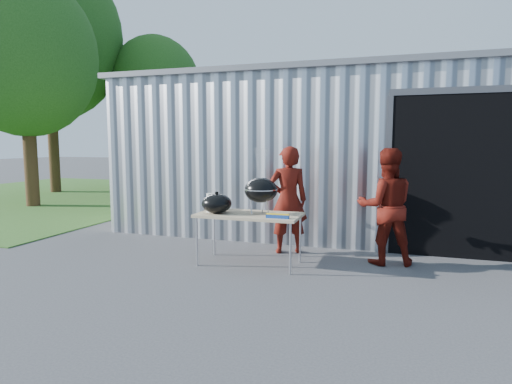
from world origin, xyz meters
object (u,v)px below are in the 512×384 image
(kettle_grill, at_px, (261,186))
(person_bystander, at_px, (386,207))
(folding_table, at_px, (249,216))
(person_cook, at_px, (288,200))

(kettle_grill, height_order, person_bystander, kettle_grill)
(folding_table, relative_size, person_bystander, 0.88)
(kettle_grill, xyz_separation_m, person_bystander, (1.71, 0.63, -0.31))
(person_cook, distance_m, person_bystander, 1.52)
(kettle_grill, distance_m, person_bystander, 1.85)
(folding_table, distance_m, person_bystander, 2.00)
(folding_table, bearing_deg, kettle_grill, 5.73)
(kettle_grill, distance_m, person_cook, 0.89)
(kettle_grill, bearing_deg, person_cook, 75.82)
(person_cook, height_order, person_bystander, person_cook)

